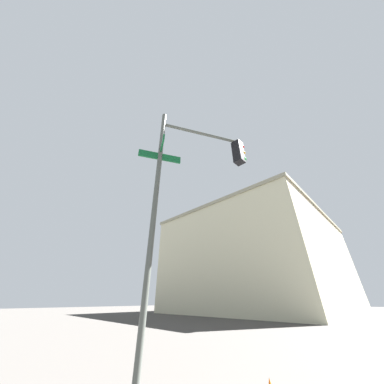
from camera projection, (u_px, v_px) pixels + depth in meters
traffic_signal_near at (198, 172)px, 5.15m from camera, size 1.75×2.84×6.36m
building_stucco at (262, 265)px, 29.33m from camera, size 19.82×25.33×12.28m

